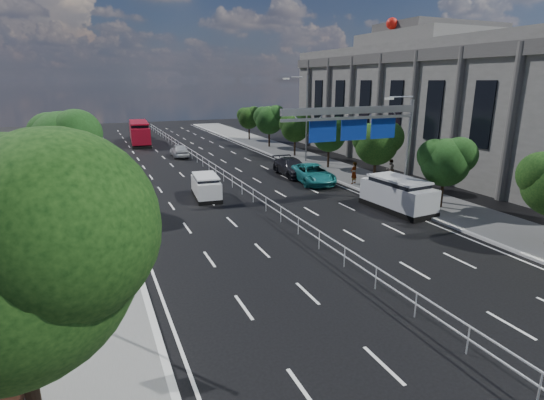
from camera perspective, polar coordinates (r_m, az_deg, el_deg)
ground at (r=19.37m, az=12.25°, el=-10.61°), size 160.00×160.00×0.00m
sidewalk_near at (r=16.32m, az=-24.67°, el=-16.89°), size 5.00×140.00×0.14m
sidewalk_far at (r=27.31m, az=32.42°, el=-4.74°), size 5.00×140.00×0.14m
kerb_near at (r=16.35m, az=-15.58°, el=-15.88°), size 0.25×140.00×0.15m
kerb_far at (r=25.35m, az=29.18°, el=-5.72°), size 0.25×140.00×0.15m
median_fence at (r=38.73m, az=-7.27°, el=3.79°), size 0.05×85.00×1.02m
hedge_near at (r=20.81m, az=-29.65°, el=-9.43°), size 1.00×36.00×0.44m
toilet_sign at (r=15.01m, az=-23.84°, el=-7.34°), size 1.62×0.18×4.34m
overhead_gantry at (r=29.64m, az=12.33°, el=9.85°), size 10.24×0.38×7.45m
streetlight_far at (r=45.20m, az=4.35°, el=11.59°), size 2.78×2.40×9.00m
civic_hall at (r=49.62m, az=20.62°, el=12.25°), size 14.40×36.00×14.35m
near_tree_big at (r=10.08m, az=-31.83°, el=-5.35°), size 5.72×5.33×7.71m
near_tree_back at (r=32.18m, az=-26.12°, el=7.27°), size 4.84×4.51×6.69m
far_tree_c at (r=30.54m, az=22.39°, el=5.05°), size 3.52×3.28×4.94m
far_tree_d at (r=36.06m, az=13.95°, el=7.68°), size 3.85×3.59×5.34m
far_tree_e at (r=42.23m, az=7.76°, el=8.94°), size 3.63×3.38×5.13m
far_tree_f at (r=48.78m, az=3.17°, el=9.89°), size 3.52×3.28×5.02m
far_tree_g at (r=55.53m, az=-0.33°, el=10.90°), size 3.96×3.69×5.45m
far_tree_h at (r=62.51m, az=-3.08°, el=11.13°), size 3.41×3.18×4.91m
white_minivan at (r=31.96m, az=-8.86°, el=1.79°), size 2.14×4.18×1.75m
red_bus at (r=62.06m, az=-17.40°, el=8.70°), size 3.12×10.34×3.05m
near_car_silver at (r=50.14m, az=-12.35°, el=6.53°), size 1.83×4.35×1.47m
near_car_dark at (r=68.93m, az=-17.33°, el=8.72°), size 2.45×5.31×1.69m
silver_minivan at (r=29.77m, az=16.56°, el=0.72°), size 2.62×5.47×2.22m
parked_car_teal at (r=36.48m, az=5.52°, el=3.53°), size 3.38×5.99×1.58m
parked_car_dark at (r=39.23m, az=2.67°, el=4.44°), size 2.42×5.47×1.56m
pedestrian_a at (r=36.08m, az=10.95°, el=3.60°), size 0.78×0.65×1.83m
pedestrian_b at (r=38.37m, az=15.61°, el=3.98°), size 0.86×0.68×1.76m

